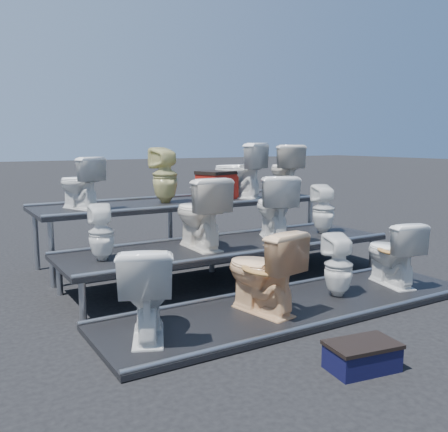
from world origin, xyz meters
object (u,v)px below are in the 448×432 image
toilet_1 (262,271)px  toilet_7 (324,209)px  toilet_9 (165,175)px  red_crate (217,187)px  toilet_2 (338,265)px  toilet_10 (238,170)px  toilet_0 (146,291)px  toilet_3 (392,253)px  step_stool (362,358)px  toilet_6 (274,207)px  toilet_5 (200,213)px  toilet_4 (101,233)px  toilet_8 (79,183)px  toilet_11 (285,170)px

toilet_1 → toilet_7: (1.96, 1.30, 0.32)m
toilet_9 → red_crate: bearing=172.7°
toilet_2 → toilet_10: 2.77m
toilet_0 → toilet_10: toilet_10 is taller
toilet_3 → toilet_10: 2.77m
toilet_7 → step_stool: (-1.95, -2.62, -0.70)m
toilet_1 → toilet_3: size_ratio=1.10×
toilet_6 → toilet_7: (0.85, 0.00, -0.09)m
toilet_3 → toilet_5: toilet_5 is taller
toilet_4 → step_stool: bearing=124.1°
toilet_1 → toilet_4: size_ratio=1.38×
toilet_6 → toilet_7: size_ratio=1.26×
toilet_5 → toilet_3: bearing=146.5°
toilet_4 → toilet_9: toilet_9 is taller
toilet_0 → toilet_1: (1.20, 0.00, 0.01)m
toilet_7 → toilet_8: (-3.01, 1.30, 0.40)m
toilet_8 → toilet_9: toilet_9 is taller
toilet_11 → toilet_10: bearing=20.3°
toilet_4 → toilet_7: size_ratio=0.90×
toilet_4 → step_stool: (1.18, -2.62, -0.67)m
toilet_10 → toilet_11: (0.90, 0.00, -0.02)m
toilet_1 → toilet_7: toilet_7 is taller
toilet_11 → red_crate: toilet_11 is taller
toilet_2 → toilet_11: toilet_11 is taller
toilet_2 → toilet_11: 3.02m
toilet_0 → toilet_5: (1.21, 1.30, 0.42)m
toilet_3 → toilet_8: 3.97m
toilet_5 → toilet_2: bearing=129.3°
toilet_1 → toilet_2: size_ratio=1.23×
toilet_7 → toilet_10: bearing=-49.2°
toilet_0 → toilet_3: bearing=-156.4°
toilet_7 → toilet_9: size_ratio=0.86×
toilet_10 → toilet_11: size_ratio=1.04×
toilet_0 → step_stool: toilet_0 is taller
toilet_5 → toilet_6: toilet_5 is taller
toilet_4 → toilet_10: toilet_10 is taller
toilet_10 → step_stool: (-1.37, -3.92, -1.19)m
toilet_4 → step_stool: toilet_4 is taller
toilet_2 → toilet_0: bearing=15.9°
toilet_0 → toilet_4: bearing=-67.4°
toilet_1 → toilet_5: bearing=-101.0°
toilet_3 → toilet_9: toilet_9 is taller
toilet_8 → toilet_0: bearing=65.4°
toilet_2 → toilet_9: bearing=-55.9°
toilet_2 → toilet_11: bearing=-100.2°
toilet_0 → toilet_1: toilet_1 is taller
toilet_3 → toilet_4: 3.32m
toilet_7 → toilet_9: (-1.81, 1.30, 0.46)m
step_stool → red_crate: bearing=84.4°
toilet_3 → step_stool: (-1.85, -1.32, -0.35)m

